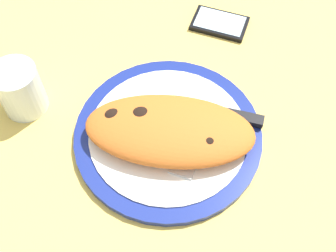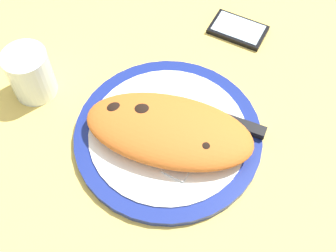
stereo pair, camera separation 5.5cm
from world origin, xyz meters
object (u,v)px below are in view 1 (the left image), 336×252
at_px(smartphone, 220,23).
at_px(plate, 168,135).
at_px(calzone, 170,130).
at_px(water_glass, 21,92).
at_px(fork, 157,162).
at_px(knife, 220,113).

bearing_deg(smartphone, plate, -87.94).
height_order(plate, smartphone, plate).
xyz_separation_m(plate, calzone, (0.01, -0.01, 0.03)).
height_order(calzone, smartphone, calzone).
distance_m(smartphone, water_glass, 0.42).
bearing_deg(water_glass, fork, -4.28).
relative_size(plate, water_glass, 3.41).
xyz_separation_m(smartphone, water_glass, (-0.25, -0.33, 0.04)).
bearing_deg(plate, calzone, -51.79).
relative_size(plate, calzone, 1.04).
bearing_deg(plate, knife, 45.35).
relative_size(fork, knife, 0.72).
height_order(calzone, knife, calzone).
bearing_deg(fork, water_glass, 175.72).
bearing_deg(knife, smartphone, 109.76).
xyz_separation_m(calzone, knife, (0.06, 0.08, -0.02)).
bearing_deg(calzone, smartphone, 93.25).
bearing_deg(knife, fork, -115.54).
xyz_separation_m(fork, smartphone, (-0.02, 0.35, -0.01)).
xyz_separation_m(plate, knife, (0.07, 0.07, 0.01)).
bearing_deg(calzone, knife, 51.37).
distance_m(fork, water_glass, 0.27).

